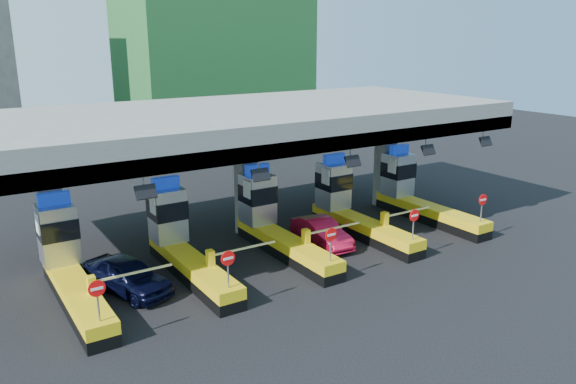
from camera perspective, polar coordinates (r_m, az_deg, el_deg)
ground at (r=28.87m, az=-1.25°, el=-5.91°), size 120.00×120.00×0.00m
toll_canopy at (r=29.69m, az=-4.23°, el=6.93°), size 28.00×12.09×7.00m
toll_lane_far_left at (r=25.28m, az=-21.47°, el=-6.85°), size 4.43×8.00×4.16m
toll_lane_left at (r=26.54m, az=-10.86°, el=-4.95°), size 4.43×8.00×4.16m
toll_lane_center at (r=28.62m, az=-1.55°, el=-3.14°), size 4.43×8.00×4.16m
toll_lane_right at (r=31.37m, az=6.28°, el=-1.54°), size 4.43×8.00×4.16m
toll_lane_far_right at (r=34.62m, az=12.75°, el=-0.19°), size 4.43×8.00×4.16m
bg_building_scaffold at (r=60.87m, az=-7.79°, el=18.66°), size 18.00×12.00×28.00m
van at (r=25.04m, az=-15.96°, el=-8.14°), size 3.22×4.80×1.52m
red_car at (r=29.35m, az=3.41°, el=-4.12°), size 1.76×4.30×1.39m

